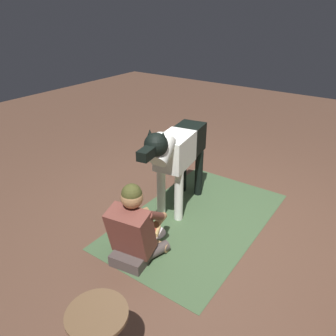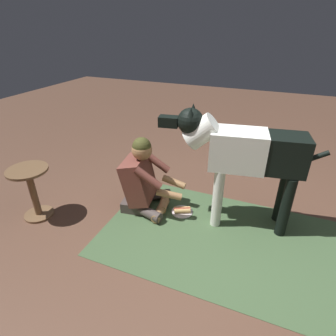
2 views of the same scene
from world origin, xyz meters
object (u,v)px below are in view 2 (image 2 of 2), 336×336
Objects in this scene: person_sitting_on_floor at (143,181)px; large_dog at (243,154)px; hot_dog_on_plate at (182,210)px; round_side_table at (32,189)px.

large_dog is at bearing -170.85° from person_sitting_on_floor.
large_dog reaches higher than hot_dog_on_plate.
hot_dog_on_plate is 1.58m from round_side_table.
person_sitting_on_floor is 1.48× the size of round_side_table.
round_side_table is at bearing 29.46° from person_sitting_on_floor.
person_sitting_on_floor reaches higher than hot_dog_on_plate.
person_sitting_on_floor is 0.54m from hot_dog_on_plate.
large_dog reaches higher than round_side_table.
hot_dog_on_plate is at bearing -156.05° from round_side_table.
person_sitting_on_floor is at bearing 9.15° from large_dog.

